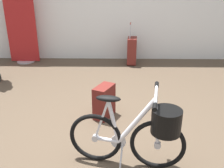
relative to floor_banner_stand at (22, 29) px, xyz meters
The scene contains 5 objects.
ground_plane 3.30m from the floor_banner_stand, 56.54° to the right, with size 8.09×8.09×0.00m, color brown.
floor_banner_stand is the anchor object (origin of this frame).
folding_bike_foreground 3.87m from the floor_banner_stand, 56.37° to the right, with size 1.06×0.53×0.76m.
rolling_suitcase 2.27m from the floor_banner_stand, ahead, with size 0.21×0.37×0.83m.
backpack_on_floor 2.93m from the floor_banner_stand, 52.34° to the right, with size 0.29×0.35×0.41m.
Camera 1 is at (0.14, -2.44, 1.62)m, focal length 40.81 mm.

